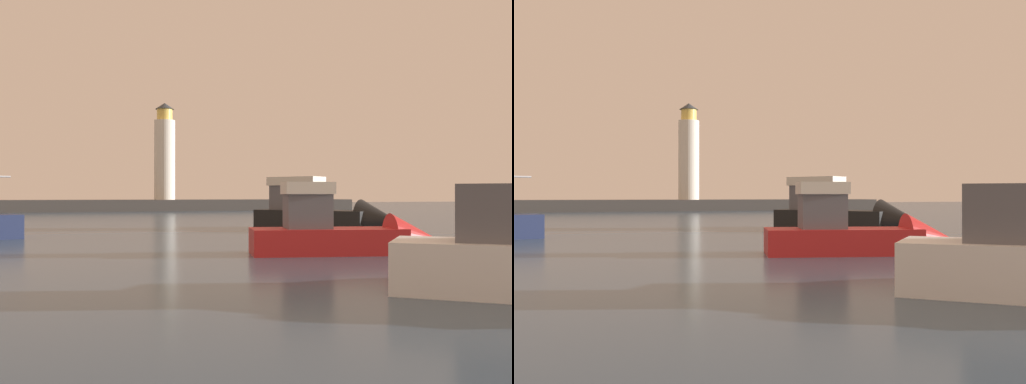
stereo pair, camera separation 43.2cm
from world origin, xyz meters
TOP-DOWN VIEW (x-y plane):
  - ground_plane at (0.00, 35.61)m, footprint 220.00×220.00m
  - breakwater at (0.00, 71.23)m, footprint 62.60×5.76m
  - lighthouse at (5.49, 71.23)m, footprint 2.70×2.70m
  - motorboat_2 at (8.35, 28.40)m, footprint 7.18×8.43m
  - motorboat_3 at (3.45, 16.37)m, footprint 6.89×3.22m

SIDE VIEW (x-z plane):
  - ground_plane at x=0.00m, z-range 0.00..0.00m
  - motorboat_3 at x=3.45m, z-range -0.76..2.16m
  - breakwater at x=0.00m, z-range 0.00..1.45m
  - motorboat_2 at x=8.35m, z-range -0.89..2.80m
  - lighthouse at x=5.49m, z-range 1.12..13.76m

